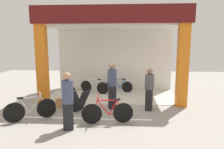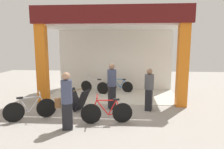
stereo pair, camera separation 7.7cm
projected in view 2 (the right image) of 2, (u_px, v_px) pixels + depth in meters
The scene contains 10 objects.
ground_plane at pixel (111, 105), 8.36m from camera, with size 20.16×20.16×0.00m, color #9E9991.
shop_facade at pixel (113, 51), 9.57m from camera, with size 6.28×3.20×3.96m.
bicycle_inside_0 at pixel (94, 87), 10.19m from camera, with size 1.48×0.58×0.86m.
bicycle_inside_1 at pixel (119, 86), 10.50m from camera, with size 1.40×0.47×0.79m.
bicycle_parked_0 at pixel (30, 109), 6.67m from camera, with size 1.45×0.88×0.91m.
bicycle_parked_1 at pixel (107, 112), 6.38m from camera, with size 1.62×0.45×0.90m.
sandwich_board_sign at pixel (78, 100), 7.60m from camera, with size 0.93×0.81×0.82m.
pedestrian_0 at pixel (67, 100), 5.85m from camera, with size 0.54×0.38×1.71m.
pedestrian_1 at pixel (112, 85), 7.73m from camera, with size 0.44×0.62×1.77m.
pedestrian_2 at pixel (149, 89), 7.56m from camera, with size 0.43×0.43×1.59m.
Camera 2 is at (0.64, -8.04, 2.53)m, focal length 32.31 mm.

